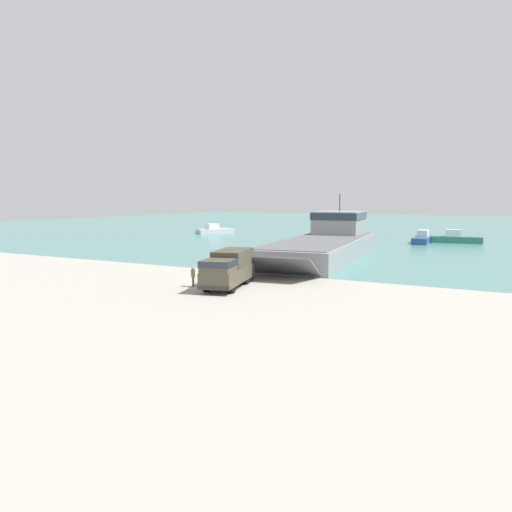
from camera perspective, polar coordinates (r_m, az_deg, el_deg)
The scene contains 8 objects.
ground_plane at distance 44.79m, azimuth -3.55°, elevation -2.62°, with size 240.00×240.00×0.00m, color #9E998E.
water_surface at distance 134.22m, azimuth 18.23°, elevation 3.22°, with size 240.00×180.00×0.01m, color #477F7A.
landing_craft at distance 63.01m, azimuth 8.05°, elevation 1.74°, with size 12.14×34.66×7.78m.
military_truck at distance 40.38m, azimuth -3.19°, elevation -1.38°, with size 4.26×7.99×2.93m.
soldier_on_ramp at distance 40.94m, azimuth -7.21°, elevation -2.19°, with size 0.49×0.47×1.65m.
moored_boat_a at distance 85.04m, azimuth 18.48°, elevation 1.90°, with size 2.69×8.36×2.07m.
moored_boat_b at distance 102.45m, azimuth -4.76°, elevation 2.95°, with size 6.34×7.76×2.03m.
moored_boat_c at distance 86.94m, azimuth 21.87°, elevation 1.88°, with size 7.98×3.30×2.16m.
Camera 1 is at (23.33, -37.56, 7.18)m, focal length 35.00 mm.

